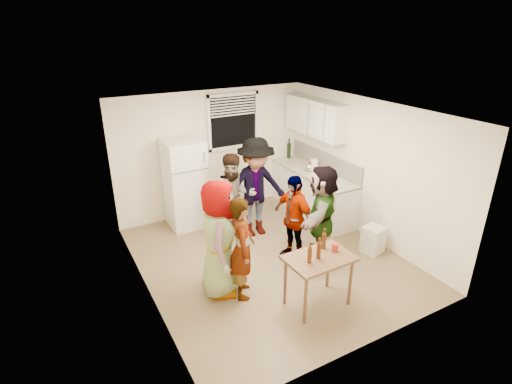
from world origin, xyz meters
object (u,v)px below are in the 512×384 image
blue_cup (324,185)px  guest_stripe (243,293)px  kettle (309,171)px  serving_table (316,303)px  wine_bottle (289,158)px  guest_back_right (256,233)px  beer_bottle_table (309,262)px  beer_bottle_counter (324,180)px  trash_bin (373,239)px  guest_back_left (235,238)px  guest_orange (319,255)px  red_cup (335,251)px  guest_grey (221,290)px  refrigerator (185,184)px  guest_black (292,256)px

blue_cup → guest_stripe: 2.66m
kettle → serving_table: (-1.65, -2.53, -0.90)m
wine_bottle → guest_back_right: 2.16m
wine_bottle → beer_bottle_table: bearing=-119.3°
beer_bottle_counter → guest_stripe: (-2.41, -1.27, -0.90)m
guest_back_right → trash_bin: bearing=-42.9°
guest_back_left → guest_orange: (1.00, -1.20, 0.00)m
serving_table → beer_bottle_table: 0.80m
red_cup → guest_back_right: 2.32m
wine_bottle → red_cup: 3.73m
beer_bottle_counter → guest_stripe: bearing=-152.2°
blue_cup → guest_orange: bearing=-130.1°
wine_bottle → blue_cup: 1.69m
trash_bin → guest_grey: (-2.75, 0.26, -0.25)m
guest_stripe → red_cup: bearing=-99.0°
beer_bottle_table → trash_bin: bearing=20.4°
beer_bottle_table → red_cup: bearing=7.1°
guest_grey → guest_back_left: size_ratio=1.08×
beer_bottle_counter → guest_back_right: (-1.37, 0.23, -0.90)m
serving_table → guest_back_right: serving_table is taller
wine_bottle → beer_bottle_counter: 1.47m
kettle → guest_back_right: (-1.42, -0.32, -0.90)m
guest_grey → guest_back_left: 1.56m
blue_cup → red_cup: blue_cup is taller
kettle → beer_bottle_counter: bearing=-101.8°
kettle → wine_bottle: size_ratio=0.72×
trash_bin → guest_orange: bearing=158.0°
refrigerator → beer_bottle_table: bearing=-80.4°
beer_bottle_table → guest_orange: size_ratio=0.14×
serving_table → red_cup: 0.82m
guest_stripe → guest_black: 1.28m
beer_bottle_counter → guest_back_left: size_ratio=0.13×
guest_back_right → guest_stripe: bearing=-121.0°
blue_cup → guest_orange: (-0.64, -0.76, -0.90)m
beer_bottle_table → guest_black: bearing=65.0°
guest_black → kettle: bearing=126.4°
guest_stripe → guest_back_right: (1.04, 1.49, 0.00)m
blue_cup → guest_back_right: blue_cup is taller
refrigerator → guest_grey: (-0.31, -2.27, -0.85)m
guest_grey → blue_cup: bearing=-46.3°
red_cup → kettle: bearing=61.2°
guest_orange → guest_back_right: bearing=-109.8°
trash_bin → guest_back_left: trash_bin is taller
beer_bottle_counter → wine_bottle: bearing=84.1°
kettle → beer_bottle_counter: (-0.05, -0.55, -0.00)m
refrigerator → serving_table: (0.75, -3.20, -0.85)m
beer_bottle_table → guest_stripe: size_ratio=0.15×
beer_bottle_counter → guest_stripe: beer_bottle_counter is taller
wine_bottle → guest_back_left: size_ratio=0.21×
guest_grey → guest_black: 1.46m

